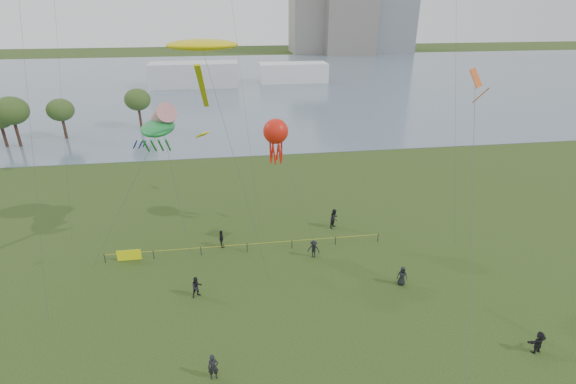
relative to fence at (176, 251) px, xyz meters
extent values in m
cube|color=slate|center=(9.02, 84.77, -0.53)|extent=(400.00, 120.00, 0.08)
cube|color=slate|center=(55.02, 146.77, 18.45)|extent=(20.00, 20.00, 38.00)
cube|color=gray|center=(41.02, 152.77, 13.45)|extent=(16.00, 18.00, 28.00)
cube|color=silver|center=(-2.98, 79.77, 2.45)|extent=(22.00, 8.00, 6.00)
cube|color=white|center=(23.02, 82.77, 1.95)|extent=(18.00, 7.00, 5.00)
cylinder|color=#342017|center=(-26.43, 34.09, 1.14)|extent=(0.44, 0.44, 3.40)
ellipsoid|color=#3B5622|center=(-26.43, 34.09, 4.96)|extent=(4.83, 4.83, 4.08)
cylinder|color=#342017|center=(-20.87, 37.35, 0.88)|extent=(0.44, 0.44, 2.87)
ellipsoid|color=#3B5622|center=(-20.87, 37.35, 4.11)|extent=(4.09, 4.09, 3.45)
cylinder|color=#342017|center=(-10.05, 42.10, 0.97)|extent=(0.44, 0.44, 3.04)
ellipsoid|color=#3B5622|center=(-10.05, 42.10, 4.38)|extent=(4.32, 4.32, 3.65)
cylinder|color=#342017|center=(-28.39, 34.16, 0.88)|extent=(0.44, 0.44, 2.86)
cylinder|color=black|center=(-5.88, 0.00, -0.13)|extent=(0.07, 0.07, 0.85)
cylinder|color=black|center=(-1.88, 0.00, -0.13)|extent=(0.07, 0.07, 0.85)
cylinder|color=black|center=(2.12, 0.00, -0.13)|extent=(0.07, 0.07, 0.85)
cylinder|color=black|center=(6.12, 0.00, -0.13)|extent=(0.07, 0.07, 0.85)
cylinder|color=black|center=(10.12, 0.00, -0.13)|extent=(0.07, 0.07, 0.85)
cylinder|color=black|center=(14.12, 0.00, -0.13)|extent=(0.07, 0.07, 0.85)
cylinder|color=black|center=(18.12, 0.00, -0.13)|extent=(0.07, 0.07, 0.85)
cylinder|color=yellow|center=(6.12, 0.00, 0.19)|extent=(24.00, 0.03, 0.03)
cube|color=#F7FF0D|center=(-3.88, 0.00, 0.00)|extent=(2.00, 0.04, 1.00)
imported|color=black|center=(2.11, -5.62, 0.29)|extent=(1.01, 0.92, 1.69)
imported|color=black|center=(11.75, -1.68, 0.26)|extent=(1.19, 0.93, 1.62)
imported|color=black|center=(3.90, 1.08, 0.29)|extent=(0.52, 1.03, 1.69)
imported|color=black|center=(17.80, -6.39, 0.24)|extent=(0.90, 0.74, 1.59)
imported|color=black|center=(23.57, -14.18, 0.23)|extent=(1.52, 0.73, 1.58)
imported|color=black|center=(3.48, -13.35, 0.30)|extent=(0.64, 0.44, 1.71)
imported|color=black|center=(14.77, 3.16, 0.43)|extent=(1.20, 1.20, 1.96)
cylinder|color=#3F3F42|center=(5.61, -1.29, 8.04)|extent=(4.13, 6.31, 17.20)
ellipsoid|color=yellow|center=(3.56, 1.85, 16.64)|extent=(5.37, 3.36, 0.84)
cube|color=yellow|center=(3.56, -2.35, 14.24)|extent=(0.36, 6.98, 4.09)
cube|color=yellow|center=(3.56, -6.15, 12.14)|extent=(0.95, 0.95, 0.42)
cylinder|color=#3F3F42|center=(0.34, 2.22, 4.95)|extent=(1.65, 3.68, 11.01)
cylinder|color=red|center=(-0.47, 4.04, 10.45)|extent=(3.53, 5.00, 3.71)
cylinder|color=#1924B5|center=(-1.87, 2.84, 8.85)|extent=(0.60, 1.13, 0.88)
cylinder|color=#1924B5|center=(-2.14, 3.22, 8.85)|extent=(0.60, 1.13, 0.88)
cylinder|color=#1924B5|center=(-2.59, 3.08, 8.85)|extent=(0.60, 1.13, 0.88)
cylinder|color=#1924B5|center=(-2.59, 2.61, 8.85)|extent=(0.60, 1.13, 0.88)
cylinder|color=#1924B5|center=(-2.14, 2.46, 8.85)|extent=(0.60, 1.13, 0.88)
cylinder|color=#3F3F42|center=(-3.64, 0.81, 4.90)|extent=(6.30, 3.14, 10.92)
ellipsoid|color=#188536|center=(-0.50, 2.36, 10.35)|extent=(2.65, 4.77, 0.93)
cylinder|color=#188536|center=(-1.30, 0.76, 9.35)|extent=(0.16, 1.79, 1.54)
cylinder|color=#188536|center=(-0.75, 0.76, 9.35)|extent=(0.16, 1.79, 1.54)
cylinder|color=#188536|center=(-0.20, 0.76, 9.35)|extent=(0.16, 1.79, 1.54)
cylinder|color=#188536|center=(0.35, 0.76, 9.35)|extent=(0.16, 1.79, 1.54)
cylinder|color=#3F3F42|center=(10.78, 0.96, 4.32)|extent=(3.17, 5.72, 9.77)
sphere|color=red|center=(9.21, 3.80, 9.20)|extent=(2.23, 2.23, 2.23)
cylinder|color=red|center=(9.71, 3.80, 7.60)|extent=(0.18, 0.54, 2.60)
cylinder|color=red|center=(9.46, 4.23, 7.60)|extent=(0.49, 0.36, 2.61)
cylinder|color=red|center=(8.96, 4.23, 7.60)|extent=(0.49, 0.36, 2.61)
cylinder|color=red|center=(8.71, 3.80, 7.60)|extent=(0.18, 0.54, 2.60)
cylinder|color=red|center=(8.96, 3.37, 7.60)|extent=(0.49, 0.36, 2.61)
cylinder|color=red|center=(9.46, 3.37, 7.60)|extent=(0.49, 0.36, 2.61)
cylinder|color=#3F3F42|center=(18.82, -12.31, 7.19)|extent=(6.01, 14.76, 15.50)
cube|color=#E75614|center=(21.82, -4.95, 14.93)|extent=(1.43, 1.43, 1.17)
cylinder|color=#E75614|center=(21.82, -5.85, 13.93)|extent=(0.08, 1.58, 1.35)
camera|label=1|loc=(5.28, -31.49, 19.66)|focal=26.00mm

